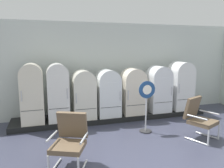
{
  "coord_description": "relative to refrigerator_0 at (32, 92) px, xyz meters",
  "views": [
    {
      "loc": [
        -2.0,
        -3.3,
        2.19
      ],
      "look_at": [
        -0.13,
        2.75,
        1.14
      ],
      "focal_mm": 35.29,
      "sensor_mm": 36.0,
      "label": 1
    }
  ],
  "objects": [
    {
      "name": "back_wall",
      "position": [
        2.35,
        0.76,
        0.48
      ],
      "size": [
        11.76,
        0.12,
        2.97
      ],
      "color": "silver",
      "rests_on": "ground"
    },
    {
      "name": "display_plinth",
      "position": [
        2.35,
        0.12,
        -0.94
      ],
      "size": [
        6.0,
        0.95,
        0.15
      ],
      "primitive_type": "cube",
      "color": "black",
      "rests_on": "ground"
    },
    {
      "name": "refrigerator_0",
      "position": [
        0.0,
        0.0,
        0.0
      ],
      "size": [
        0.6,
        0.65,
        1.63
      ],
      "color": "beige",
      "rests_on": "display_plinth"
    },
    {
      "name": "refrigerator_1",
      "position": [
        0.68,
        0.01,
        -0.01
      ],
      "size": [
        0.58,
        0.66,
        1.61
      ],
      "color": "white",
      "rests_on": "display_plinth"
    },
    {
      "name": "refrigerator_2",
      "position": [
        1.41,
        0.03,
        -0.13
      ],
      "size": [
        0.64,
        0.7,
        1.4
      ],
      "color": "silver",
      "rests_on": "display_plinth"
    },
    {
      "name": "refrigerator_3",
      "position": [
        2.14,
        0.0,
        -0.13
      ],
      "size": [
        0.67,
        0.65,
        1.4
      ],
      "color": "white",
      "rests_on": "display_plinth"
    },
    {
      "name": "refrigerator_4",
      "position": [
        2.94,
        -0.01,
        -0.13
      ],
      "size": [
        0.69,
        0.63,
        1.42
      ],
      "color": "beige",
      "rests_on": "display_plinth"
    },
    {
      "name": "refrigerator_5",
      "position": [
        3.84,
        0.0,
        -0.1
      ],
      "size": [
        0.68,
        0.65,
        1.47
      ],
      "color": "white",
      "rests_on": "display_plinth"
    },
    {
      "name": "refrigerator_6",
      "position": [
        4.66,
        0.03,
        -0.03
      ],
      "size": [
        0.68,
        0.7,
        1.58
      ],
      "color": "white",
      "rests_on": "display_plinth"
    },
    {
      "name": "armchair_left",
      "position": [
        0.74,
        -2.32,
        -0.48
      ],
      "size": [
        0.8,
        0.85,
        1.0
      ],
      "color": "silver",
      "rests_on": "ground"
    },
    {
      "name": "armchair_right",
      "position": [
        3.87,
        -1.92,
        -0.48
      ],
      "size": [
        0.8,
        0.85,
        1.0
      ],
      "color": "silver",
      "rests_on": "ground"
    },
    {
      "name": "sign_stand",
      "position": [
        2.82,
        -1.2,
        -0.37
      ],
      "size": [
        0.45,
        0.32,
        1.35
      ],
      "color": "#2D2D30",
      "rests_on": "ground"
    }
  ]
}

